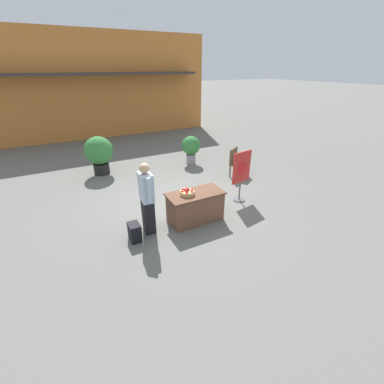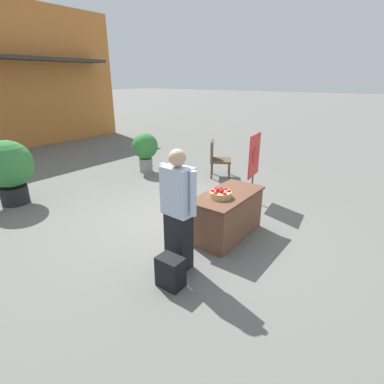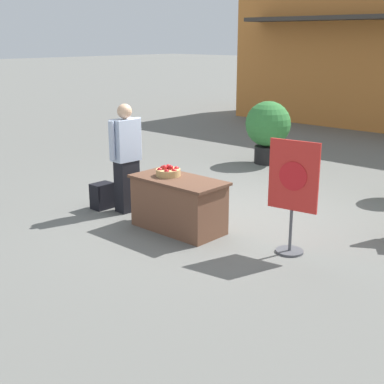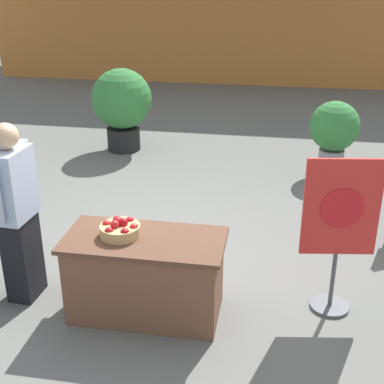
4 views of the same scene
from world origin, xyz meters
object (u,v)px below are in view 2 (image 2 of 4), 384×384
at_px(display_table, 227,215).
at_px(patio_chair, 217,157).
at_px(backpack, 170,272).
at_px(person_visitor, 178,210).
at_px(potted_plant_far_right, 145,148).
at_px(potted_plant_near_right, 9,168).
at_px(poster_board, 254,164).
at_px(apple_basket, 220,194).

height_order(display_table, patio_chair, patio_chair).
relative_size(display_table, backpack, 3.36).
relative_size(person_visitor, potted_plant_far_right, 1.54).
bearing_deg(display_table, potted_plant_near_right, 108.93).
relative_size(poster_board, patio_chair, 1.49).
distance_m(person_visitor, patio_chair, 4.35).
distance_m(person_visitor, backpack, 0.81).
bearing_deg(poster_board, person_visitor, -93.12).
height_order(person_visitor, poster_board, person_visitor).
height_order(backpack, potted_plant_near_right, potted_plant_near_right).
height_order(display_table, potted_plant_near_right, potted_plant_near_right).
distance_m(person_visitor, potted_plant_near_right, 4.33).
bearing_deg(display_table, apple_basket, 176.24).
bearing_deg(apple_basket, potted_plant_far_right, 61.02).
height_order(poster_board, potted_plant_far_right, poster_board).
xyz_separation_m(poster_board, potted_plant_far_right, (0.21, 3.45, -0.15)).
distance_m(poster_board, potted_plant_near_right, 5.14).
distance_m(patio_chair, potted_plant_near_right, 4.90).
bearing_deg(person_visitor, potted_plant_far_right, 53.81).
xyz_separation_m(person_visitor, backpack, (-0.41, -0.19, -0.67)).
xyz_separation_m(patio_chair, potted_plant_near_right, (-4.22, 2.47, 0.25)).
relative_size(display_table, patio_chair, 1.42).
distance_m(poster_board, patio_chair, 1.91).
bearing_deg(display_table, backpack, -175.86).
distance_m(backpack, patio_chair, 4.80).
xyz_separation_m(person_visitor, poster_board, (2.87, 0.27, -0.05)).
bearing_deg(potted_plant_near_right, potted_plant_far_right, -9.96).
distance_m(display_table, backpack, 1.63).
bearing_deg(display_table, patio_chair, 35.22).
distance_m(display_table, poster_board, 1.76).
bearing_deg(poster_board, backpack, -90.53).
xyz_separation_m(apple_basket, potted_plant_far_right, (2.10, 3.78, -0.14)).
bearing_deg(potted_plant_near_right, apple_basket, -73.59).
bearing_deg(patio_chair, potted_plant_far_right, 173.14).
bearing_deg(person_visitor, display_table, 0.00).
xyz_separation_m(poster_board, patio_chair, (1.05, 1.57, -0.28)).
bearing_deg(apple_basket, poster_board, 10.00).
bearing_deg(potted_plant_far_right, potted_plant_near_right, 170.04).
distance_m(backpack, poster_board, 3.37).
height_order(display_table, poster_board, poster_board).
xyz_separation_m(person_visitor, potted_plant_near_right, (-0.30, 4.32, -0.08)).
relative_size(display_table, potted_plant_near_right, 1.03).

